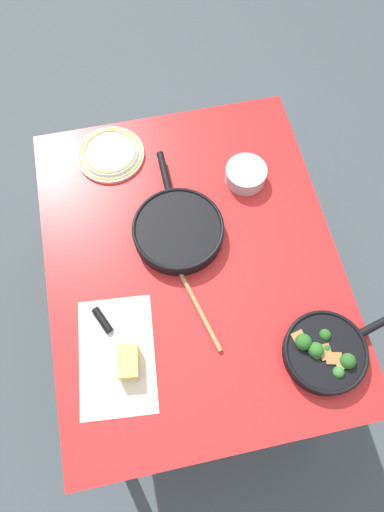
{
  "coord_description": "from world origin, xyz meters",
  "views": [
    {
      "loc": [
        0.56,
        -0.12,
        2.07
      ],
      "look_at": [
        0.0,
        0.0,
        0.75
      ],
      "focal_mm": 32.0,
      "sensor_mm": 36.0,
      "label": 1
    }
  ],
  "objects": [
    {
      "name": "ground_plane",
      "position": [
        0.0,
        0.0,
        0.0
      ],
      "size": [
        14.0,
        14.0,
        0.0
      ],
      "primitive_type": "plane",
      "color": "#424C51"
    },
    {
      "name": "dining_table_red",
      "position": [
        0.0,
        0.0,
        0.65
      ],
      "size": [
        1.18,
        0.93,
        0.73
      ],
      "color": "red",
      "rests_on": "ground_plane"
    },
    {
      "name": "skillet_broccoli",
      "position": [
        0.38,
        0.31,
        0.76
      ],
      "size": [
        0.24,
        0.39,
        0.08
      ],
      "rotation": [
        0.0,
        0.0,
        1.82
      ],
      "color": "black",
      "rests_on": "dining_table_red"
    },
    {
      "name": "skillet_eggs",
      "position": [
        -0.1,
        -0.03,
        0.76
      ],
      "size": [
        0.45,
        0.3,
        0.05
      ],
      "rotation": [
        0.0,
        0.0,
        3.16
      ],
      "color": "black",
      "rests_on": "dining_table_red"
    },
    {
      "name": "wooden_spoon",
      "position": [
        0.07,
        -0.04,
        0.74
      ],
      "size": [
        0.4,
        0.13,
        0.02
      ],
      "rotation": [
        0.0,
        0.0,
        3.39
      ],
      "color": "#A87A4C",
      "rests_on": "dining_table_red"
    },
    {
      "name": "parchment_sheet",
      "position": [
        0.26,
        -0.28,
        0.73
      ],
      "size": [
        0.37,
        0.25,
        0.0
      ],
      "color": "beige",
      "rests_on": "dining_table_red"
    },
    {
      "name": "grater_knife",
      "position": [
        0.19,
        -0.29,
        0.74
      ],
      "size": [
        0.24,
        0.13,
        0.02
      ],
      "rotation": [
        0.0,
        0.0,
        0.43
      ],
      "color": "silver",
      "rests_on": "dining_table_red"
    },
    {
      "name": "cheese_block",
      "position": [
        0.29,
        -0.25,
        0.76
      ],
      "size": [
        0.1,
        0.07,
        0.06
      ],
      "color": "#E0C15B",
      "rests_on": "dining_table_red"
    },
    {
      "name": "dinner_plate_stack",
      "position": [
        -0.45,
        -0.2,
        0.74
      ],
      "size": [
        0.24,
        0.24,
        0.03
      ],
      "color": "silver",
      "rests_on": "dining_table_red"
    },
    {
      "name": "prep_bowl_steel",
      "position": [
        -0.26,
        0.24,
        0.76
      ],
      "size": [
        0.14,
        0.14,
        0.05
      ],
      "color": "#B7B7BC",
      "rests_on": "dining_table_red"
    }
  ]
}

